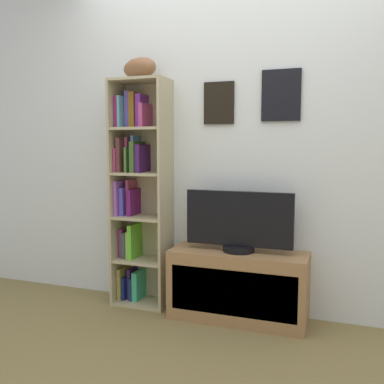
{
  "coord_description": "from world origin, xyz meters",
  "views": [
    {
      "loc": [
        0.73,
        -1.9,
        1.22
      ],
      "look_at": [
        -0.26,
        0.85,
        0.9
      ],
      "focal_mm": 39.71,
      "sensor_mm": 36.0,
      "label": 1
    }
  ],
  "objects_px": {
    "television": "(239,222)",
    "football": "(140,68)",
    "bookshelf": "(138,191)",
    "tv_stand": "(238,285)"
  },
  "relations": [
    {
      "from": "bookshelf",
      "to": "television",
      "type": "distance_m",
      "value": 0.83
    },
    {
      "from": "football",
      "to": "tv_stand",
      "type": "distance_m",
      "value": 1.72
    },
    {
      "from": "bookshelf",
      "to": "tv_stand",
      "type": "relative_size",
      "value": 1.79
    },
    {
      "from": "bookshelf",
      "to": "football",
      "type": "xyz_separation_m",
      "value": [
        0.04,
        -0.03,
        0.91
      ]
    },
    {
      "from": "bookshelf",
      "to": "football",
      "type": "distance_m",
      "value": 0.91
    },
    {
      "from": "football",
      "to": "television",
      "type": "height_order",
      "value": "football"
    },
    {
      "from": "bookshelf",
      "to": "football",
      "type": "height_order",
      "value": "football"
    },
    {
      "from": "football",
      "to": "bookshelf",
      "type": "bearing_deg",
      "value": 146.44
    },
    {
      "from": "television",
      "to": "football",
      "type": "bearing_deg",
      "value": 176.71
    },
    {
      "from": "football",
      "to": "tv_stand",
      "type": "bearing_deg",
      "value": -3.38
    }
  ]
}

